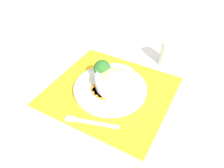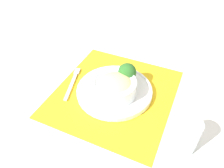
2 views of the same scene
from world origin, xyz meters
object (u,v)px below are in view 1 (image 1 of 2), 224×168
water_glass (167,54)px  broccoli_floret (102,69)px  bowl (116,80)px  fork (86,122)px

water_glass → broccoli_floret: bearing=139.4°
bowl → water_glass: 0.29m
water_glass → fork: water_glass is taller
broccoli_floret → water_glass: (0.23, -0.20, -0.02)m
broccoli_floret → fork: (-0.20, -0.04, -0.06)m
bowl → fork: 0.19m
water_glass → fork: (-0.43, 0.16, -0.04)m
bowl → fork: size_ratio=0.84×
broccoli_floret → fork: broccoli_floret is taller
broccoli_floret → fork: size_ratio=0.47×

